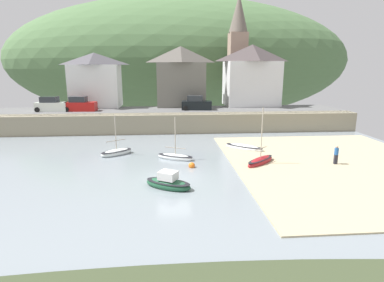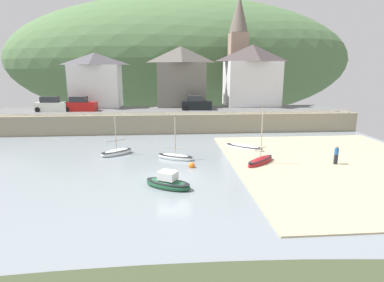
% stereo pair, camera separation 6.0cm
% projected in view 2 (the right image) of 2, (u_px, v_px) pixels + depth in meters
% --- Properties ---
extents(ground, '(48.00, 41.00, 0.61)m').
position_uv_depth(ground, '(209.00, 245.00, 14.29)').
color(ground, gray).
extents(quay_seawall, '(48.00, 9.40, 2.40)m').
position_uv_depth(quay_seawall, '(171.00, 121.00, 40.18)').
color(quay_seawall, gray).
rests_on(quay_seawall, ground).
extents(hillside_backdrop, '(80.00, 44.00, 27.98)m').
position_uv_depth(hillside_backdrop, '(181.00, 60.00, 75.07)').
color(hillside_backdrop, '#4F7245').
rests_on(hillside_backdrop, ground).
extents(waterfront_building_left, '(7.22, 5.16, 7.79)m').
position_uv_depth(waterfront_building_left, '(96.00, 80.00, 45.69)').
color(waterfront_building_left, white).
rests_on(waterfront_building_left, ground).
extents(waterfront_building_centre, '(7.33, 5.10, 8.74)m').
position_uv_depth(waterfront_building_centre, '(181.00, 76.00, 46.52)').
color(waterfront_building_centre, slate).
rests_on(waterfront_building_centre, ground).
extents(waterfront_building_right, '(8.08, 6.25, 9.04)m').
position_uv_depth(waterfront_building_right, '(252.00, 75.00, 47.31)').
color(waterfront_building_right, white).
rests_on(waterfront_building_right, ground).
extents(church_with_spire, '(3.00, 3.00, 16.93)m').
position_uv_depth(church_with_spire, '(238.00, 48.00, 50.14)').
color(church_with_spire, '#9F836F').
rests_on(church_with_spire, ground).
extents(sailboat_white_hull, '(3.50, 2.35, 3.98)m').
position_uv_depth(sailboat_white_hull, '(175.00, 157.00, 28.23)').
color(sailboat_white_hull, white).
rests_on(sailboat_white_hull, ground).
extents(sailboat_far_left, '(3.63, 2.88, 1.33)m').
position_uv_depth(sailboat_far_left, '(168.00, 183.00, 21.53)').
color(sailboat_far_left, '#215437').
rests_on(sailboat_far_left, ground).
extents(sailboat_nearest_shore, '(3.87, 3.42, 0.70)m').
position_uv_depth(sailboat_nearest_shore, '(244.00, 148.00, 31.54)').
color(sailboat_nearest_shore, white).
rests_on(sailboat_nearest_shore, ground).
extents(fishing_boat_green, '(3.33, 3.20, 5.07)m').
position_uv_depth(fishing_boat_green, '(260.00, 161.00, 26.72)').
color(fishing_boat_green, '#A41E23').
rests_on(fishing_boat_green, ground).
extents(sailboat_blue_trim, '(3.22, 2.79, 3.97)m').
position_uv_depth(sailboat_blue_trim, '(117.00, 152.00, 29.69)').
color(sailboat_blue_trim, white).
rests_on(sailboat_blue_trim, ground).
extents(parked_car_near_slipway, '(4.18, 1.90, 1.95)m').
position_uv_depth(parked_car_near_slipway, '(52.00, 105.00, 41.66)').
color(parked_car_near_slipway, silver).
rests_on(parked_car_near_slipway, ground).
extents(parked_car_by_wall, '(4.18, 1.91, 1.95)m').
position_uv_depth(parked_car_by_wall, '(80.00, 105.00, 41.95)').
color(parked_car_by_wall, '#B51815').
rests_on(parked_car_by_wall, ground).
extents(parked_car_end_of_row, '(4.27, 2.16, 1.95)m').
position_uv_depth(parked_car_end_of_row, '(197.00, 104.00, 43.14)').
color(parked_car_end_of_row, black).
rests_on(parked_car_end_of_row, ground).
extents(person_on_slipway, '(0.34, 0.34, 1.62)m').
position_uv_depth(person_on_slipway, '(336.00, 154.00, 26.32)').
color(person_on_slipway, '#282833').
rests_on(person_on_slipway, ground).
extents(mooring_buoy, '(0.53, 0.53, 0.53)m').
position_uv_depth(mooring_buoy, '(192.00, 166.00, 25.92)').
color(mooring_buoy, orange).
rests_on(mooring_buoy, ground).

